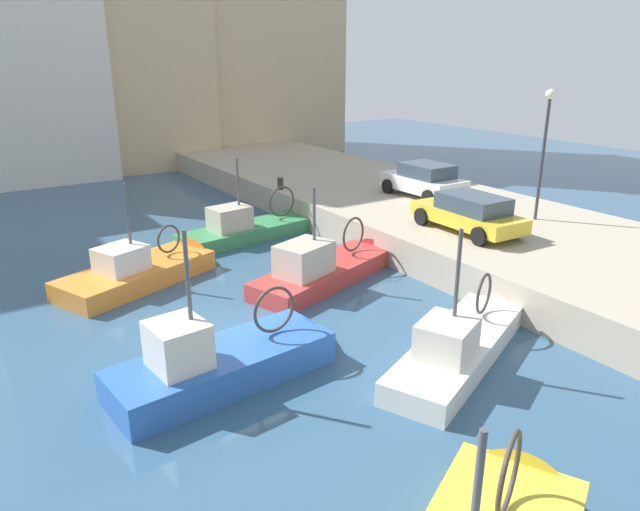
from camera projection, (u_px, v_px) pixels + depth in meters
name	position (u px, v px, depth m)	size (l,w,h in m)	color
water_surface	(228.00, 331.00, 16.15)	(80.00, 80.00, 0.00)	#335675
quay_wall	(510.00, 241.00, 21.90)	(9.00, 56.00, 1.20)	#ADA08C
fishing_boat_orange	(148.00, 277.00, 19.80)	(6.28, 4.06, 4.32)	orange
fishing_boat_blue	(235.00, 371.00, 13.87)	(6.19, 2.41, 4.66)	#2D60B7
fishing_boat_green	(257.00, 233.00, 24.49)	(7.07, 2.59, 4.15)	#388951
fishing_boat_white	(463.00, 350.00, 14.89)	(6.77, 4.13, 4.27)	white
fishing_boat_red	(330.00, 274.00, 19.86)	(6.80, 3.72, 4.11)	#BC3833
parked_car_white	(424.00, 180.00, 25.91)	(2.12, 3.86, 1.48)	silver
parked_car_yellow	(469.00, 213.00, 20.80)	(2.05, 4.31, 1.36)	gold
mooring_bollard_mid	(280.00, 184.00, 27.38)	(0.28, 0.28, 0.55)	#2D2D33
quay_streetlamp	(546.00, 134.00, 21.50)	(0.36, 0.36, 4.83)	#38383D
waterfront_building_west_mid	(125.00, 27.00, 36.94)	(9.64, 6.81, 17.50)	#D1B284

